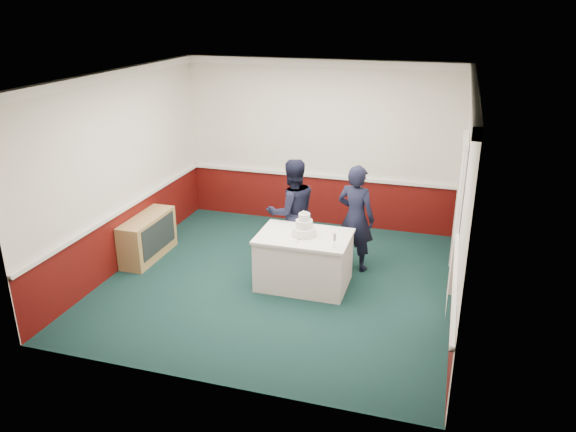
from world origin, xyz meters
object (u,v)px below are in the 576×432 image
(sideboard, at_px, (148,237))
(person_woman, at_px, (356,218))
(wedding_cake, at_px, (304,228))
(cake_knife, at_px, (298,240))
(person_man, at_px, (292,212))
(cake_table, at_px, (304,260))
(champagne_flute, at_px, (334,238))

(sideboard, distance_m, person_woman, 3.35)
(wedding_cake, bearing_deg, cake_knife, -98.53)
(wedding_cake, height_order, person_man, person_man)
(sideboard, distance_m, wedding_cake, 2.72)
(wedding_cake, distance_m, cake_knife, 0.23)
(cake_table, bearing_deg, wedding_cake, 90.00)
(person_woman, bearing_deg, champagne_flute, 101.07)
(cake_table, bearing_deg, champagne_flute, -29.25)
(person_woman, bearing_deg, wedding_cake, 68.73)
(sideboard, distance_m, champagne_flute, 3.25)
(person_man, bearing_deg, sideboard, -23.02)
(sideboard, height_order, person_woman, person_woman)
(champagne_flute, bearing_deg, sideboard, 171.46)
(wedding_cake, xyz_separation_m, person_woman, (0.60, 0.77, -0.07))
(sideboard, relative_size, person_man, 0.71)
(wedding_cake, xyz_separation_m, champagne_flute, (0.50, -0.28, 0.03))
(cake_table, xyz_separation_m, wedding_cake, (-0.00, 0.00, 0.50))
(person_man, bearing_deg, cake_knife, 75.66)
(cake_knife, distance_m, person_woman, 1.16)
(cake_knife, relative_size, person_woman, 0.13)
(cake_knife, distance_m, champagne_flute, 0.55)
(sideboard, height_order, wedding_cake, wedding_cake)
(champagne_flute, bearing_deg, cake_table, 150.75)
(cake_knife, bearing_deg, person_woman, 50.10)
(cake_table, distance_m, cake_knife, 0.44)
(person_woman, bearing_deg, sideboard, 26.73)
(cake_table, distance_m, champagne_flute, 0.78)
(cake_knife, xyz_separation_m, champagne_flute, (0.53, -0.08, 0.14))
(person_man, bearing_deg, champagne_flute, 96.15)
(cake_table, relative_size, person_woman, 0.79)
(cake_knife, bearing_deg, person_man, 104.53)
(cake_table, distance_m, wedding_cake, 0.50)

